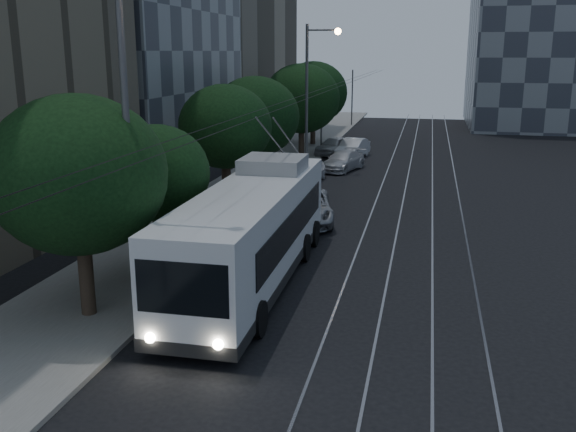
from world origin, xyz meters
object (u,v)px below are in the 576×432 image
at_px(pickup_silver, 304,206).
at_px(car_white_b, 343,161).
at_px(car_white_d, 334,146).
at_px(streetlamp_far, 313,84).
at_px(streetlamp_near, 140,115).
at_px(car_white_a, 308,171).
at_px(car_white_c, 353,148).
at_px(trolleybus, 253,232).

distance_m(pickup_silver, car_white_b, 14.01).
bearing_deg(car_white_d, streetlamp_far, -75.72).
xyz_separation_m(car_white_d, streetlamp_near, (-0.48, -33.41, 5.51)).
distance_m(car_white_a, car_white_c, 10.13).
relative_size(car_white_d, streetlamp_far, 0.44).
bearing_deg(streetlamp_near, car_white_a, 88.76).
relative_size(trolleybus, car_white_d, 3.19).
xyz_separation_m(streetlamp_near, streetlamp_far, (-0.01, 26.49, -0.41)).
bearing_deg(streetlamp_near, streetlamp_far, 90.02).
xyz_separation_m(car_white_b, streetlamp_far, (-2.07, -0.37, 5.16)).
xyz_separation_m(car_white_c, streetlamp_near, (-2.08, -32.29, 5.50)).
distance_m(pickup_silver, car_white_c, 19.45).
height_order(trolleybus, car_white_d, trolleybus).
distance_m(trolleybus, car_white_d, 29.05).
distance_m(car_white_b, car_white_c, 5.44).
xyz_separation_m(trolleybus, pickup_silver, (0.20, 8.43, -1.07)).
relative_size(car_white_a, streetlamp_near, 0.40).
bearing_deg(streetlamp_far, streetlamp_near, -89.98).
bearing_deg(streetlamp_far, car_white_c, 70.19).
bearing_deg(pickup_silver, trolleybus, -104.23).
distance_m(car_white_d, streetlamp_near, 33.87).
distance_m(trolleybus, car_white_a, 17.97).
relative_size(pickup_silver, car_white_a, 1.33).
xyz_separation_m(trolleybus, streetlamp_near, (-1.88, -4.42, 4.40)).
xyz_separation_m(pickup_silver, car_white_c, (0.00, 19.45, -0.04)).
xyz_separation_m(trolleybus, car_white_b, (0.17, 22.44, -1.18)).
relative_size(trolleybus, streetlamp_near, 1.29).
height_order(car_white_a, streetlamp_far, streetlamp_far).
height_order(trolleybus, streetlamp_near, streetlamp_near).
relative_size(car_white_c, car_white_d, 1.05).
bearing_deg(car_white_b, trolleybus, -73.53).
bearing_deg(streetlamp_far, car_white_a, -83.31).
relative_size(trolleybus, car_white_c, 3.03).
xyz_separation_m(pickup_silver, car_white_d, (-1.60, 20.57, -0.05)).
height_order(pickup_silver, car_white_b, pickup_silver).
height_order(car_white_d, streetlamp_far, streetlamp_far).
relative_size(car_white_b, streetlamp_near, 0.43).
bearing_deg(car_white_c, streetlamp_near, -82.84).
relative_size(pickup_silver, streetlamp_far, 0.57).
bearing_deg(car_white_b, streetlamp_near, -77.46).
bearing_deg(streetlamp_far, trolleybus, -85.10).
bearing_deg(car_white_d, trolleybus, -68.90).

